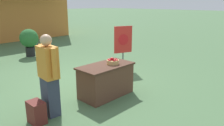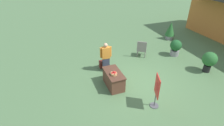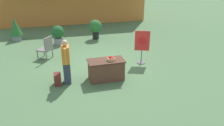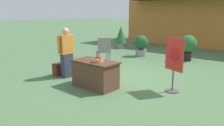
{
  "view_description": "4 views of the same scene",
  "coord_description": "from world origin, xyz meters",
  "px_view_note": "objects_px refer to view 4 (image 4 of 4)",
  "views": [
    {
      "loc": [
        -3.57,
        -4.66,
        2.15
      ],
      "look_at": [
        0.28,
        -0.94,
        0.66
      ],
      "focal_mm": 35.0,
      "sensor_mm": 36.0,
      "label": 1
    },
    {
      "loc": [
        5.91,
        -3.62,
        5.13
      ],
      "look_at": [
        -0.49,
        -1.16,
        1.08
      ],
      "focal_mm": 28.0,
      "sensor_mm": 36.0,
      "label": 2
    },
    {
      "loc": [
        -1.86,
        -8.25,
        3.78
      ],
      "look_at": [
        0.07,
        -1.07,
        0.56
      ],
      "focal_mm": 35.0,
      "sensor_mm": 36.0,
      "label": 3
    },
    {
      "loc": [
        3.99,
        -5.36,
        2.04
      ],
      "look_at": [
        -0.03,
        -0.67,
        0.63
      ],
      "focal_mm": 35.0,
      "sensor_mm": 36.0,
      "label": 4
    }
  ],
  "objects_px": {
    "potted_plant_far_left": "(141,45)",
    "potted_plant_near_left": "(188,45)",
    "display_table": "(95,74)",
    "potted_plant_near_right": "(121,36)",
    "backpack": "(59,69)",
    "apple_basket": "(98,60)",
    "patio_chair": "(104,49)",
    "person_visitor": "(66,53)",
    "poster_board": "(174,62)"
  },
  "relations": [
    {
      "from": "poster_board",
      "to": "display_table",
      "type": "bearing_deg",
      "value": -37.91
    },
    {
      "from": "apple_basket",
      "to": "patio_chair",
      "type": "height_order",
      "value": "patio_chair"
    },
    {
      "from": "backpack",
      "to": "potted_plant_near_left",
      "type": "height_order",
      "value": "potted_plant_near_left"
    },
    {
      "from": "display_table",
      "to": "potted_plant_near_right",
      "type": "xyz_separation_m",
      "value": [
        -3.8,
        5.97,
        0.32
      ]
    },
    {
      "from": "potted_plant_near_left",
      "to": "poster_board",
      "type": "bearing_deg",
      "value": -73.04
    },
    {
      "from": "potted_plant_near_left",
      "to": "potted_plant_far_left",
      "type": "height_order",
      "value": "potted_plant_near_left"
    },
    {
      "from": "poster_board",
      "to": "potted_plant_near_left",
      "type": "distance_m",
      "value": 4.19
    },
    {
      "from": "poster_board",
      "to": "patio_chair",
      "type": "relative_size",
      "value": 1.39
    },
    {
      "from": "apple_basket",
      "to": "potted_plant_far_left",
      "type": "distance_m",
      "value": 5.02
    },
    {
      "from": "potted_plant_near_left",
      "to": "backpack",
      "type": "bearing_deg",
      "value": -115.02
    },
    {
      "from": "apple_basket",
      "to": "backpack",
      "type": "relative_size",
      "value": 0.68
    },
    {
      "from": "apple_basket",
      "to": "poster_board",
      "type": "distance_m",
      "value": 2.0
    },
    {
      "from": "potted_plant_near_left",
      "to": "potted_plant_near_right",
      "type": "relative_size",
      "value": 0.87
    },
    {
      "from": "display_table",
      "to": "potted_plant_near_left",
      "type": "distance_m",
      "value": 5.11
    },
    {
      "from": "backpack",
      "to": "potted_plant_near_right",
      "type": "distance_m",
      "value": 6.31
    },
    {
      "from": "display_table",
      "to": "potted_plant_near_left",
      "type": "xyz_separation_m",
      "value": [
        0.6,
        5.07,
        0.31
      ]
    },
    {
      "from": "poster_board",
      "to": "patio_chair",
      "type": "xyz_separation_m",
      "value": [
        -3.94,
        1.58,
        -0.25
      ]
    },
    {
      "from": "person_visitor",
      "to": "patio_chair",
      "type": "relative_size",
      "value": 1.55
    },
    {
      "from": "potted_plant_near_right",
      "to": "poster_board",
      "type": "bearing_deg",
      "value": -41.09
    },
    {
      "from": "display_table",
      "to": "potted_plant_far_left",
      "type": "xyz_separation_m",
      "value": [
        -1.52,
        4.66,
        0.18
      ]
    },
    {
      "from": "person_visitor",
      "to": "backpack",
      "type": "relative_size",
      "value": 3.8
    },
    {
      "from": "display_table",
      "to": "poster_board",
      "type": "height_order",
      "value": "poster_board"
    },
    {
      "from": "potted_plant_far_left",
      "to": "display_table",
      "type": "bearing_deg",
      "value": -71.89
    },
    {
      "from": "poster_board",
      "to": "potted_plant_far_left",
      "type": "relative_size",
      "value": 1.41
    },
    {
      "from": "patio_chair",
      "to": "potted_plant_near_left",
      "type": "distance_m",
      "value": 3.64
    },
    {
      "from": "person_visitor",
      "to": "potted_plant_near_left",
      "type": "xyz_separation_m",
      "value": [
        2.0,
        4.95,
        -0.12
      ]
    },
    {
      "from": "apple_basket",
      "to": "potted_plant_near_right",
      "type": "distance_m",
      "value": 7.22
    },
    {
      "from": "backpack",
      "to": "potted_plant_near_left",
      "type": "bearing_deg",
      "value": 64.98
    },
    {
      "from": "apple_basket",
      "to": "poster_board",
      "type": "height_order",
      "value": "poster_board"
    },
    {
      "from": "patio_chair",
      "to": "potted_plant_far_left",
      "type": "bearing_deg",
      "value": -71.62
    },
    {
      "from": "patio_chair",
      "to": "potted_plant_far_left",
      "type": "height_order",
      "value": "patio_chair"
    },
    {
      "from": "apple_basket",
      "to": "potted_plant_near_left",
      "type": "distance_m",
      "value": 5.15
    },
    {
      "from": "poster_board",
      "to": "potted_plant_near_right",
      "type": "bearing_deg",
      "value": -109.32
    },
    {
      "from": "person_visitor",
      "to": "backpack",
      "type": "xyz_separation_m",
      "value": [
        -0.35,
        -0.09,
        -0.6
      ]
    },
    {
      "from": "potted_plant_near_right",
      "to": "potted_plant_far_left",
      "type": "bearing_deg",
      "value": -29.88
    },
    {
      "from": "potted_plant_near_left",
      "to": "person_visitor",
      "type": "bearing_deg",
      "value": -111.96
    },
    {
      "from": "potted_plant_far_left",
      "to": "potted_plant_near_left",
      "type": "bearing_deg",
      "value": 10.92
    },
    {
      "from": "potted_plant_near_left",
      "to": "potted_plant_near_right",
      "type": "height_order",
      "value": "potted_plant_near_right"
    },
    {
      "from": "person_visitor",
      "to": "apple_basket",
      "type": "bearing_deg",
      "value": -1.69
    },
    {
      "from": "person_visitor",
      "to": "potted_plant_far_left",
      "type": "relative_size",
      "value": 1.57
    },
    {
      "from": "poster_board",
      "to": "backpack",
      "type": "bearing_deg",
      "value": -52.04
    },
    {
      "from": "display_table",
      "to": "potted_plant_near_left",
      "type": "height_order",
      "value": "potted_plant_near_left"
    },
    {
      "from": "person_visitor",
      "to": "patio_chair",
      "type": "xyz_separation_m",
      "value": [
        -0.72,
        2.53,
        -0.26
      ]
    },
    {
      "from": "backpack",
      "to": "potted_plant_far_left",
      "type": "relative_size",
      "value": 0.41
    },
    {
      "from": "potted_plant_near_right",
      "to": "apple_basket",
      "type": "bearing_deg",
      "value": -56.62
    },
    {
      "from": "backpack",
      "to": "patio_chair",
      "type": "distance_m",
      "value": 2.67
    },
    {
      "from": "backpack",
      "to": "apple_basket",
      "type": "bearing_deg",
      "value": -2.6
    },
    {
      "from": "apple_basket",
      "to": "potted_plant_near_right",
      "type": "relative_size",
      "value": 0.22
    },
    {
      "from": "apple_basket",
      "to": "potted_plant_near_right",
      "type": "xyz_separation_m",
      "value": [
        -3.97,
        6.03,
        -0.12
      ]
    },
    {
      "from": "backpack",
      "to": "potted_plant_far_left",
      "type": "height_order",
      "value": "potted_plant_far_left"
    }
  ]
}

